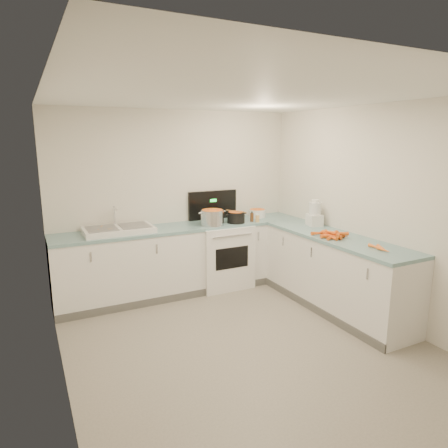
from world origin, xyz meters
name	(u,v)px	position (x,y,z in m)	size (l,w,h in m)	color
floor	(245,344)	(0.00, 0.00, 0.00)	(3.50, 4.00, 0.00)	gray
ceiling	(249,95)	(0.00, 0.00, 2.50)	(3.50, 4.00, 0.00)	silver
wall_back	(177,200)	(0.00, 2.00, 1.25)	(3.50, 2.50, 0.00)	silver
wall_front	(430,299)	(0.00, -2.00, 1.25)	(3.50, 2.50, 0.00)	silver
wall_left	(55,249)	(-1.75, 0.00, 1.25)	(4.00, 2.50, 0.00)	silver
wall_right	(376,213)	(1.75, 0.00, 1.25)	(4.00, 2.50, 0.00)	silver
counter_back	(186,259)	(0.00, 1.70, 0.47)	(3.50, 0.62, 0.94)	white
counter_right	(335,273)	(1.45, 0.30, 0.47)	(0.62, 2.20, 0.94)	white
stove	(221,254)	(0.55, 1.69, 0.47)	(0.76, 0.65, 1.36)	white
sink	(119,230)	(-0.90, 1.70, 0.98)	(0.86, 0.52, 0.31)	white
steel_pot	(212,218)	(0.35, 1.56, 1.04)	(0.32, 0.32, 0.23)	silver
black_pot	(236,218)	(0.72, 1.56, 1.01)	(0.25, 0.25, 0.18)	black
wooden_spoon	(236,211)	(0.72, 1.56, 1.11)	(0.01, 0.01, 0.35)	#AD7A47
mixing_bowl	(257,213)	(1.21, 1.79, 1.00)	(0.26, 0.26, 0.12)	white
extract_bottle	(252,217)	(0.97, 1.54, 1.00)	(0.05, 0.05, 0.12)	#593319
spice_jar	(257,218)	(1.03, 1.48, 0.99)	(0.06, 0.06, 0.10)	#E5B266
food_processor	(315,215)	(1.59, 0.91, 1.09)	(0.22, 0.25, 0.36)	white
carrot_pile	(331,234)	(1.35, 0.29, 0.97)	(0.41, 0.39, 0.08)	orange
peeled_carrots	(380,248)	(1.43, -0.38, 0.96)	(0.12, 0.30, 0.04)	orange
peelings	(102,228)	(-1.10, 1.74, 1.02)	(0.20, 0.25, 0.01)	tan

